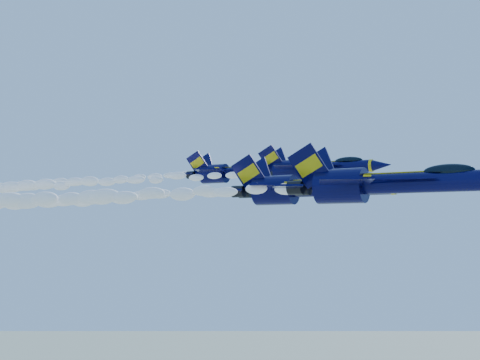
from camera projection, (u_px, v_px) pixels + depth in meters
The scene contains 8 objects.
jet_lead at pixel (386, 183), 54.60m from camera, with size 19.45×15.95×7.23m.
smoke_trail_jet_lead at pixel (53, 200), 72.54m from camera, with size 57.47×2.48×2.23m, color white.
jet_second at pixel (311, 188), 64.83m from camera, with size 19.22×15.76×7.14m.
smoke_trail_jet_second at pixel (35, 201), 82.72m from camera, with size 57.47×2.45×2.20m, color white.
jet_third at pixel (315, 168), 75.87m from camera, with size 15.72×12.90×5.84m.
smoke_trail_jet_third at pixel (79, 183), 93.03m from camera, with size 57.47×2.00×1.80m, color white.
jet_fourth at pixel (236, 172), 87.91m from camera, with size 16.58×13.60×6.16m.
smoke_trail_jet_fourth at pixel (38, 185), 105.25m from camera, with size 57.47×2.11×1.90m, color white.
Camera 1 is at (31.74, -63.98, 146.28)m, focal length 50.00 mm.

